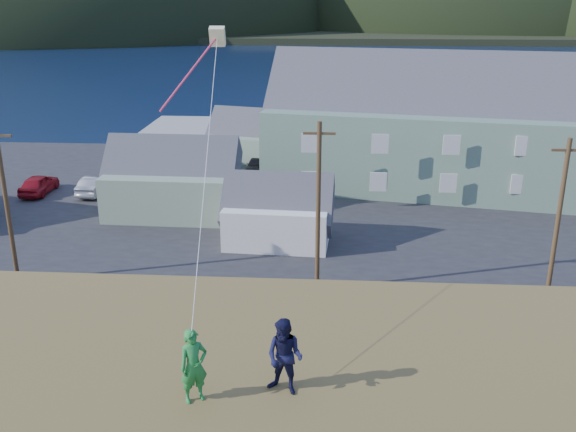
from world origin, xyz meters
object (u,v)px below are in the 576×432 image
object	(u,v)px
shed_white	(278,212)
lodge	(505,129)
shed_palegreen_near	(172,180)
kite_flyer_green	(194,366)
wharf	(262,133)
shed_palegreen_far	(260,140)
kite_flyer_navy	(285,357)

from	to	relation	value
shed_white	lodge	bearing A→B (deg)	40.22
shed_palegreen_near	lodge	bearing A→B (deg)	18.09
kite_flyer_green	shed_white	bearing A→B (deg)	58.68
wharf	shed_white	bearing A→B (deg)	-82.26
lodge	kite_flyer_green	world-z (taller)	lodge
wharf	kite_flyer_green	distance (m)	59.13
shed_palegreen_near	shed_palegreen_far	xyz separation A→B (m)	(4.68, 14.05, -0.14)
shed_palegreen_near	kite_flyer_green	distance (m)	33.47
wharf	shed_palegreen_near	world-z (taller)	shed_palegreen_near
kite_flyer_green	shed_palegreen_near	bearing A→B (deg)	72.32
kite_flyer_navy	shed_palegreen_far	bearing A→B (deg)	117.79
wharf	kite_flyer_navy	distance (m)	58.92
lodge	wharf	bearing A→B (deg)	147.81
lodge	kite_flyer_green	xyz separation A→B (m)	(-16.22, -39.21, 2.97)
wharf	lodge	size ratio (longest dim) A/B	0.68
shed_palegreen_near	shed_white	xyz separation A→B (m)	(7.88, -5.17, -0.45)
shed_palegreen_near	shed_palegreen_far	bearing A→B (deg)	73.19
kite_flyer_navy	shed_white	bearing A→B (deg)	115.88
lodge	kite_flyer_navy	bearing A→B (deg)	-100.09
wharf	kite_flyer_green	xyz separation A→B (m)	(4.79, -58.46, 7.54)
shed_palegreen_far	kite_flyer_navy	distance (m)	46.27
lodge	shed_white	xyz separation A→B (m)	(-16.71, -12.44, -2.91)
shed_palegreen_near	kite_flyer_navy	size ratio (longest dim) A/B	5.75
shed_white	kite_flyer_navy	xyz separation A→B (m)	(2.28, -26.38, 5.91)
shed_white	kite_flyer_green	size ratio (longest dim) A/B	4.49
shed_palegreen_near	kite_flyer_green	size ratio (longest dim) A/B	5.99
lodge	shed_palegreen_far	bearing A→B (deg)	171.46
shed_white	kite_flyer_green	bearing A→B (deg)	-85.41
lodge	shed_palegreen_near	size ratio (longest dim) A/B	4.05
kite_flyer_green	shed_palegreen_far	bearing A→B (deg)	62.22
shed_palegreen_far	kite_flyer_green	size ratio (longest dim) A/B	6.55
shed_palegreen_far	kite_flyer_green	world-z (taller)	kite_flyer_green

